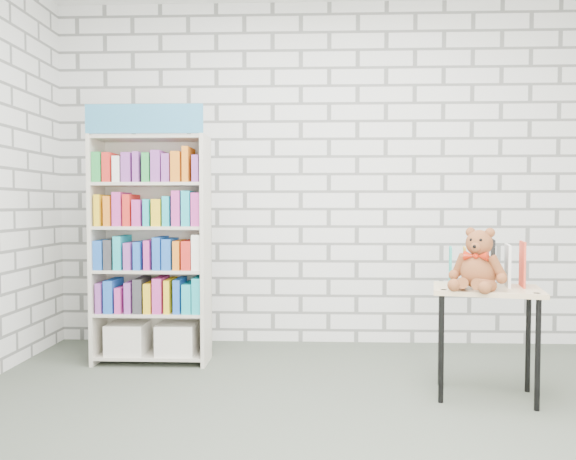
{
  "coord_description": "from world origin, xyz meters",
  "views": [
    {
      "loc": [
        -0.16,
        -2.65,
        1.14
      ],
      "look_at": [
        -0.3,
        0.95,
        0.98
      ],
      "focal_mm": 35.0,
      "sensor_mm": 36.0,
      "label": 1
    }
  ],
  "objects": [
    {
      "name": "ground",
      "position": [
        0.0,
        0.0,
        0.0
      ],
      "size": [
        4.5,
        4.5,
        0.0
      ],
      "primitive_type": "plane",
      "color": "#444B3F",
      "rests_on": "ground"
    },
    {
      "name": "room_shell",
      "position": [
        0.0,
        0.0,
        1.78
      ],
      "size": [
        4.52,
        4.02,
        2.81
      ],
      "color": "silver",
      "rests_on": "ground"
    },
    {
      "name": "bookshelf",
      "position": [
        -1.3,
        1.36,
        0.84
      ],
      "size": [
        0.82,
        0.32,
        1.84
      ],
      "color": "beige",
      "rests_on": "ground"
    },
    {
      "name": "display_table",
      "position": [
        0.89,
        0.68,
        0.56
      ],
      "size": [
        0.69,
        0.54,
        0.66
      ],
      "color": "tan",
      "rests_on": "ground"
    },
    {
      "name": "table_books",
      "position": [
        0.91,
        0.78,
        0.78
      ],
      "size": [
        0.46,
        0.27,
        0.25
      ],
      "color": "teal",
      "rests_on": "display_table"
    },
    {
      "name": "teddy_bear",
      "position": [
        0.81,
        0.6,
        0.8
      ],
      "size": [
        0.35,
        0.33,
        0.36
      ],
      "color": "brown",
      "rests_on": "display_table"
    }
  ]
}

